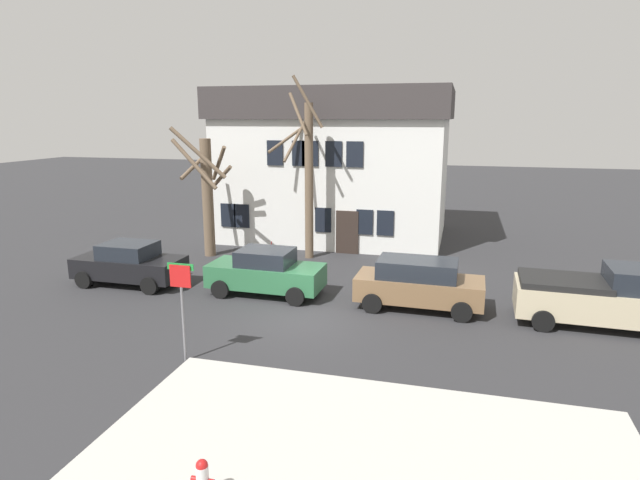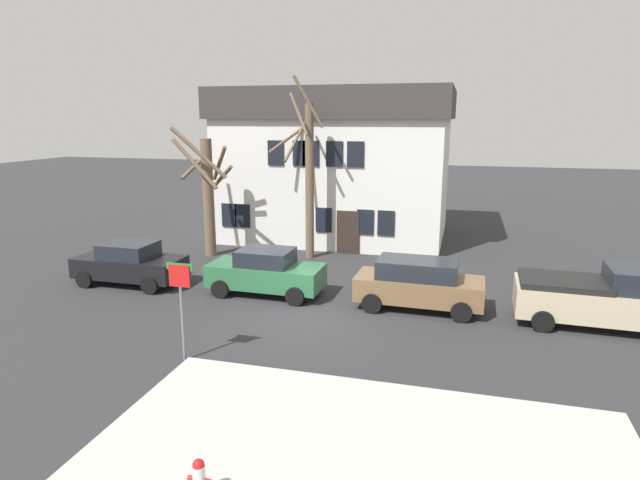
% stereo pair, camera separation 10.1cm
% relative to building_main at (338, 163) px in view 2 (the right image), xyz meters
% --- Properties ---
extents(ground_plane, '(120.00, 120.00, 0.00)m').
position_rel_building_main_xyz_m(ground_plane, '(1.87, -12.89, -4.04)').
color(ground_plane, '#2D2D30').
extents(building_main, '(12.11, 8.70, 7.95)m').
position_rel_building_main_xyz_m(building_main, '(0.00, 0.00, 0.00)').
color(building_main, white).
rests_on(building_main, ground_plane).
extents(tree_bare_near, '(2.62, 2.65, 6.11)m').
position_rel_building_main_xyz_m(tree_bare_near, '(-4.82, -6.26, -0.92)').
color(tree_bare_near, brown).
rests_on(tree_bare_near, ground_plane).
extents(tree_bare_mid, '(2.78, 2.87, 8.27)m').
position_rel_building_main_xyz_m(tree_bare_mid, '(-0.18, -5.35, -0.09)').
color(tree_bare_mid, brown).
rests_on(tree_bare_mid, ground_plane).
extents(car_black_sedan, '(4.25, 2.08, 1.68)m').
position_rel_building_main_xyz_m(car_black_sedan, '(-5.84, -11.15, -3.19)').
color(car_black_sedan, black).
rests_on(car_black_sedan, ground_plane).
extents(car_green_sedan, '(4.30, 2.06, 1.73)m').
position_rel_building_main_xyz_m(car_green_sedan, '(-0.19, -10.92, -3.17)').
color(car_green_sedan, '#2D6B42').
rests_on(car_green_sedan, ground_plane).
extents(car_brown_wagon, '(4.37, 2.05, 1.75)m').
position_rel_building_main_xyz_m(car_brown_wagon, '(5.44, -11.01, -3.13)').
color(car_brown_wagon, brown).
rests_on(car_brown_wagon, ground_plane).
extents(pickup_truck_beige, '(5.15, 2.36, 1.98)m').
position_rel_building_main_xyz_m(pickup_truck_beige, '(11.18, -11.13, -3.08)').
color(pickup_truck_beige, '#C6B793').
rests_on(pickup_truck_beige, ground_plane).
extents(fire_hydrant, '(0.42, 0.22, 0.72)m').
position_rel_building_main_xyz_m(fire_hydrant, '(2.67, -21.65, -3.55)').
color(fire_hydrant, silver).
rests_on(fire_hydrant, sidewalk_slab).
extents(street_sign_pole, '(0.76, 0.07, 2.75)m').
position_rel_building_main_xyz_m(street_sign_pole, '(-0.36, -16.76, -2.11)').
color(street_sign_pole, slate).
rests_on(street_sign_pole, ground_plane).
extents(bicycle_leaning, '(1.70, 0.50, 1.03)m').
position_rel_building_main_xyz_m(bicycle_leaning, '(-1.28, -6.79, -3.67)').
color(bicycle_leaning, black).
rests_on(bicycle_leaning, ground_plane).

